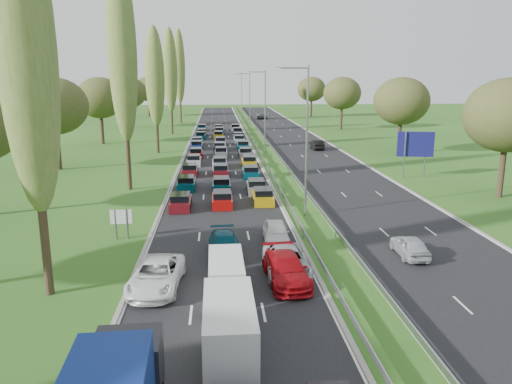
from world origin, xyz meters
name	(u,v)px	position (x,y,z in m)	size (l,w,h in m)	color
ground	(264,151)	(4.50, 80.00, 0.00)	(260.00, 260.00, 0.00)	#2B5219
near_carriageway	(220,149)	(-2.25, 82.50, 0.00)	(10.50, 215.00, 0.04)	black
far_carriageway	(304,148)	(11.25, 82.50, 0.00)	(10.50, 215.00, 0.04)	black
central_reservation	(262,145)	(4.50, 82.50, 0.55)	(2.36, 215.00, 0.32)	gray
lamp_columns	(265,112)	(4.50, 78.00, 6.00)	(0.18, 140.18, 12.00)	gray
poplar_row	(144,66)	(-11.50, 68.17, 12.39)	(2.80, 127.80, 22.44)	#2D2116
woodland_left	(45,108)	(-22.00, 62.63, 7.68)	(8.00, 166.00, 11.10)	#2D2116
woodland_right	(425,104)	(24.00, 66.67, 7.68)	(8.00, 153.00, 11.10)	#2D2116
traffic_queue_fill	(220,150)	(-2.26, 77.61, 0.44)	(9.10, 67.94, 0.80)	#590F14
near_car_2	(156,275)	(-5.97, 29.22, 0.78)	(2.52, 5.47, 1.52)	white
near_car_7	(224,245)	(-2.25, 34.14, 0.70)	(1.90, 4.67, 1.35)	#053D51
near_car_10	(286,261)	(1.27, 30.80, 0.75)	(2.44, 5.29, 1.47)	#A7AAB0
near_car_11	(286,269)	(1.08, 29.55, 0.78)	(2.13, 5.24, 1.52)	#9F0910
near_car_12	(276,232)	(1.30, 36.26, 0.75)	(1.73, 4.31, 1.47)	silver
far_car_0	(410,246)	(9.47, 33.03, 0.70)	(1.60, 3.97, 1.35)	#A4A9AE
far_car_1	(317,145)	(12.94, 80.62, 0.76)	(1.57, 4.51, 1.48)	black
far_car_2	(262,116)	(9.41, 139.29, 0.80)	(2.60, 5.64, 1.57)	gray
white_van_front	(229,323)	(-2.23, 22.93, 1.11)	(2.11, 5.37, 2.16)	silver
white_van_rear	(226,273)	(-2.25, 28.79, 0.95)	(1.81, 4.61, 1.85)	silver
info_sign	(121,220)	(-9.40, 38.01, 1.37)	(1.50, 0.16, 2.10)	gray
direction_sign	(415,146)	(19.40, 57.55, 3.57)	(3.94, 0.88, 5.20)	gray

